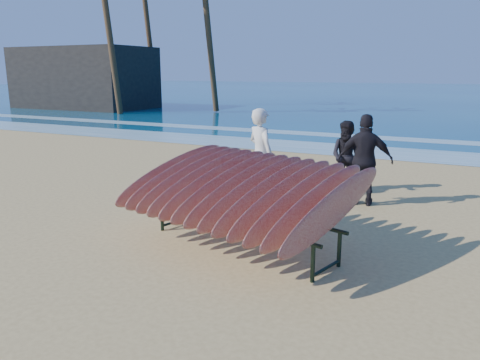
{
  "coord_description": "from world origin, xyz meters",
  "views": [
    {
      "loc": [
        3.08,
        -5.56,
        2.6
      ],
      "look_at": [
        0.0,
        0.8,
        0.95
      ],
      "focal_mm": 35.0,
      "sensor_mm": 36.0,
      "label": 1
    }
  ],
  "objects_px": {
    "surfboard_rack": "(242,189)",
    "person_white": "(261,154)",
    "person_dark_b": "(365,160)",
    "person_dark_a": "(347,157)",
    "building": "(85,78)"
  },
  "relations": [
    {
      "from": "person_white",
      "to": "building",
      "type": "relative_size",
      "value": 0.2
    },
    {
      "from": "person_white",
      "to": "person_dark_b",
      "type": "height_order",
      "value": "person_white"
    },
    {
      "from": "person_white",
      "to": "person_dark_b",
      "type": "xyz_separation_m",
      "value": [
        2.02,
        0.47,
        -0.04
      ]
    },
    {
      "from": "surfboard_rack",
      "to": "person_dark_b",
      "type": "relative_size",
      "value": 2.06
    },
    {
      "from": "person_white",
      "to": "person_dark_b",
      "type": "relative_size",
      "value": 1.04
    },
    {
      "from": "person_dark_a",
      "to": "person_white",
      "type": "bearing_deg",
      "value": -135.62
    },
    {
      "from": "surfboard_rack",
      "to": "person_white",
      "type": "height_order",
      "value": "person_white"
    },
    {
      "from": "person_dark_a",
      "to": "building",
      "type": "relative_size",
      "value": 0.16
    },
    {
      "from": "surfboard_rack",
      "to": "person_white",
      "type": "relative_size",
      "value": 1.98
    },
    {
      "from": "person_white",
      "to": "building",
      "type": "xyz_separation_m",
      "value": [
        -21.11,
        17.15,
        1.17
      ]
    },
    {
      "from": "person_white",
      "to": "person_dark_a",
      "type": "height_order",
      "value": "person_white"
    },
    {
      "from": "person_white",
      "to": "person_dark_a",
      "type": "xyz_separation_m",
      "value": [
        1.47,
        1.36,
        -0.16
      ]
    },
    {
      "from": "surfboard_rack",
      "to": "person_dark_b",
      "type": "height_order",
      "value": "person_dark_b"
    },
    {
      "from": "person_dark_a",
      "to": "person_dark_b",
      "type": "xyz_separation_m",
      "value": [
        0.56,
        -0.9,
        0.12
      ]
    },
    {
      "from": "person_dark_b",
      "to": "surfboard_rack",
      "type": "bearing_deg",
      "value": 61.69
    }
  ]
}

